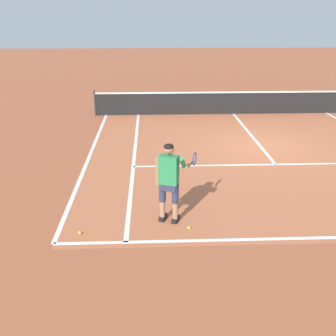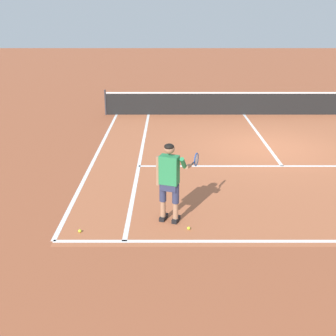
# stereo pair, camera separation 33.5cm
# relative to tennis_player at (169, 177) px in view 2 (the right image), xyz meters

# --- Properties ---
(ground_plane) EXTENTS (80.00, 80.00, 0.00)m
(ground_plane) POSITION_rel_tennis_player_xyz_m (3.23, 5.09, -0.99)
(ground_plane) COLOR #9E5133
(court_inner_surface) EXTENTS (10.98, 10.98, 0.00)m
(court_inner_surface) POSITION_rel_tennis_player_xyz_m (3.23, 4.44, -0.99)
(court_inner_surface) COLOR #B2603D
(court_inner_surface) RESTS_ON ground
(line_baseline) EXTENTS (10.98, 0.10, 0.01)m
(line_baseline) POSITION_rel_tennis_player_xyz_m (3.23, -0.85, -0.99)
(line_baseline) COLOR white
(line_baseline) RESTS_ON ground
(line_service) EXTENTS (8.23, 0.10, 0.01)m
(line_service) POSITION_rel_tennis_player_xyz_m (3.23, 3.33, -0.99)
(line_service) COLOR white
(line_service) RESTS_ON ground
(line_centre_service) EXTENTS (0.10, 6.40, 0.01)m
(line_centre_service) POSITION_rel_tennis_player_xyz_m (3.23, 6.53, -0.99)
(line_centre_service) COLOR white
(line_centre_service) RESTS_ON ground
(line_singles_left) EXTENTS (0.10, 10.58, 0.01)m
(line_singles_left) POSITION_rel_tennis_player_xyz_m (-0.88, 4.44, -0.99)
(line_singles_left) COLOR white
(line_singles_left) RESTS_ON ground
(line_doubles_left) EXTENTS (0.10, 10.58, 0.01)m
(line_doubles_left) POSITION_rel_tennis_player_xyz_m (-2.26, 4.44, -0.99)
(line_doubles_left) COLOR white
(line_doubles_left) RESTS_ON ground
(tennis_net) EXTENTS (11.96, 0.08, 1.07)m
(tennis_net) POSITION_rel_tennis_player_xyz_m (3.23, 9.73, -0.49)
(tennis_net) COLOR #333338
(tennis_net) RESTS_ON ground
(tennis_player) EXTENTS (0.92, 1.01, 1.71)m
(tennis_player) POSITION_rel_tennis_player_xyz_m (0.00, 0.00, 0.00)
(tennis_player) COLOR black
(tennis_player) RESTS_ON ground
(tennis_ball_near_feet) EXTENTS (0.07, 0.07, 0.07)m
(tennis_ball_near_feet) POSITION_rel_tennis_player_xyz_m (0.38, -0.39, -0.96)
(tennis_ball_near_feet) COLOR #CCE02D
(tennis_ball_near_feet) RESTS_ON ground
(tennis_ball_by_baseline) EXTENTS (0.07, 0.07, 0.07)m
(tennis_ball_by_baseline) POSITION_rel_tennis_player_xyz_m (-1.81, -0.51, -0.96)
(tennis_ball_by_baseline) COLOR #CCE02D
(tennis_ball_by_baseline) RESTS_ON ground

